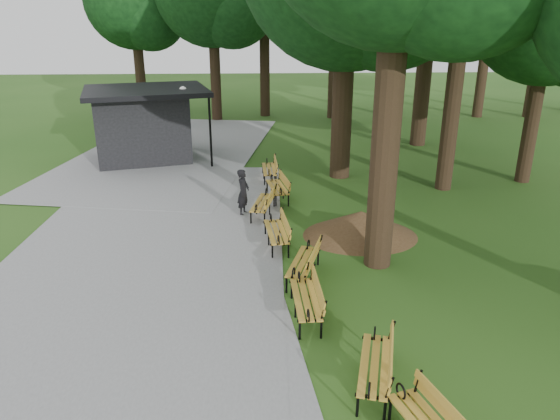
{
  "coord_description": "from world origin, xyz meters",
  "views": [
    {
      "loc": [
        -0.78,
        -10.72,
        6.2
      ],
      "look_at": [
        -0.1,
        2.82,
        1.1
      ],
      "focal_mm": 33.32,
      "sensor_mm": 36.0,
      "label": 1
    }
  ],
  "objects_px": {
    "lamp_post": "(184,109)",
    "bench_3": "(303,262)",
    "dirt_mound": "(361,224)",
    "bench_6": "(277,187)",
    "kiosk": "(142,124)",
    "lawn_tree_5": "(552,3)",
    "bench_4": "(276,232)",
    "bench_7": "(269,169)",
    "bench_1": "(375,365)",
    "bench_5": "(263,203)",
    "person": "(243,192)",
    "bench_2": "(306,299)"
  },
  "relations": [
    {
      "from": "person",
      "to": "lawn_tree_5",
      "type": "distance_m",
      "value": 12.84
    },
    {
      "from": "person",
      "to": "kiosk",
      "type": "xyz_separation_m",
      "value": [
        -4.63,
        7.25,
        0.84
      ]
    },
    {
      "from": "dirt_mound",
      "to": "bench_7",
      "type": "xyz_separation_m",
      "value": [
        -2.54,
        5.77,
        0.05
      ]
    },
    {
      "from": "kiosk",
      "to": "bench_7",
      "type": "bearing_deg",
      "value": -45.99
    },
    {
      "from": "kiosk",
      "to": "bench_6",
      "type": "xyz_separation_m",
      "value": [
        5.81,
        -5.77,
        -1.17
      ]
    },
    {
      "from": "bench_1",
      "to": "lawn_tree_5",
      "type": "relative_size",
      "value": 0.2
    },
    {
      "from": "bench_6",
      "to": "dirt_mound",
      "type": "bearing_deg",
      "value": 24.94
    },
    {
      "from": "lamp_post",
      "to": "dirt_mound",
      "type": "distance_m",
      "value": 10.89
    },
    {
      "from": "lamp_post",
      "to": "bench_3",
      "type": "bearing_deg",
      "value": -69.69
    },
    {
      "from": "kiosk",
      "to": "bench_4",
      "type": "xyz_separation_m",
      "value": [
        5.59,
        -9.82,
        -1.17
      ]
    },
    {
      "from": "bench_2",
      "to": "bench_4",
      "type": "distance_m",
      "value": 3.79
    },
    {
      "from": "bench_2",
      "to": "bench_4",
      "type": "xyz_separation_m",
      "value": [
        -0.47,
        3.76,
        0.0
      ]
    },
    {
      "from": "bench_6",
      "to": "lawn_tree_5",
      "type": "height_order",
      "value": "lawn_tree_5"
    },
    {
      "from": "bench_7",
      "to": "lawn_tree_5",
      "type": "xyz_separation_m",
      "value": [
        10.04,
        -0.67,
        6.17
      ]
    },
    {
      "from": "bench_1",
      "to": "bench_7",
      "type": "relative_size",
      "value": 1.0
    },
    {
      "from": "dirt_mound",
      "to": "bench_6",
      "type": "xyz_separation_m",
      "value": [
        -2.32,
        3.44,
        0.05
      ]
    },
    {
      "from": "kiosk",
      "to": "bench_2",
      "type": "height_order",
      "value": "kiosk"
    },
    {
      "from": "kiosk",
      "to": "bench_1",
      "type": "relative_size",
      "value": 2.71
    },
    {
      "from": "kiosk",
      "to": "lawn_tree_5",
      "type": "bearing_deg",
      "value": -29.1
    },
    {
      "from": "kiosk",
      "to": "dirt_mound",
      "type": "relative_size",
      "value": 1.8
    },
    {
      "from": "bench_4",
      "to": "bench_6",
      "type": "xyz_separation_m",
      "value": [
        0.21,
        4.06,
        0.0
      ]
    },
    {
      "from": "bench_1",
      "to": "bench_2",
      "type": "bearing_deg",
      "value": -141.17
    },
    {
      "from": "bench_5",
      "to": "bench_6",
      "type": "distance_m",
      "value": 1.72
    },
    {
      "from": "kiosk",
      "to": "bench_2",
      "type": "bearing_deg",
      "value": -80.3
    },
    {
      "from": "bench_5",
      "to": "lawn_tree_5",
      "type": "bearing_deg",
      "value": 120.32
    },
    {
      "from": "lamp_post",
      "to": "bench_3",
      "type": "xyz_separation_m",
      "value": [
        4.2,
        -11.35,
        -1.94
      ]
    },
    {
      "from": "bench_4",
      "to": "bench_7",
      "type": "relative_size",
      "value": 1.0
    },
    {
      "from": "bench_3",
      "to": "bench_4",
      "type": "distance_m",
      "value": 2.05
    },
    {
      "from": "person",
      "to": "lamp_post",
      "type": "distance_m",
      "value": 7.48
    },
    {
      "from": "lamp_post",
      "to": "bench_7",
      "type": "bearing_deg",
      "value": -39.72
    },
    {
      "from": "person",
      "to": "bench_2",
      "type": "xyz_separation_m",
      "value": [
        1.44,
        -6.33,
        -0.33
      ]
    },
    {
      "from": "bench_6",
      "to": "lawn_tree_5",
      "type": "distance_m",
      "value": 11.72
    },
    {
      "from": "bench_1",
      "to": "lawn_tree_5",
      "type": "bearing_deg",
      "value": 159.52
    },
    {
      "from": "person",
      "to": "bench_7",
      "type": "height_order",
      "value": "person"
    },
    {
      "from": "lamp_post",
      "to": "bench_3",
      "type": "distance_m",
      "value": 12.25
    },
    {
      "from": "kiosk",
      "to": "bench_5",
      "type": "relative_size",
      "value": 2.71
    },
    {
      "from": "kiosk",
      "to": "bench_1",
      "type": "distance_m",
      "value": 17.43
    },
    {
      "from": "bench_3",
      "to": "dirt_mound",
      "type": "bearing_deg",
      "value": 160.84
    },
    {
      "from": "lamp_post",
      "to": "bench_6",
      "type": "xyz_separation_m",
      "value": [
        3.83,
        -5.33,
        -1.94
      ]
    },
    {
      "from": "dirt_mound",
      "to": "bench_6",
      "type": "bearing_deg",
      "value": 124.04
    },
    {
      "from": "dirt_mound",
      "to": "bench_3",
      "type": "height_order",
      "value": "bench_3"
    },
    {
      "from": "bench_2",
      "to": "bench_5",
      "type": "bearing_deg",
      "value": -174.2
    },
    {
      "from": "bench_1",
      "to": "bench_4",
      "type": "relative_size",
      "value": 1.0
    },
    {
      "from": "bench_6",
      "to": "bench_7",
      "type": "bearing_deg",
      "value": 176.31
    },
    {
      "from": "person",
      "to": "bench_4",
      "type": "relative_size",
      "value": 0.81
    },
    {
      "from": "bench_5",
      "to": "lawn_tree_5",
      "type": "xyz_separation_m",
      "value": [
        10.37,
        3.29,
        6.17
      ]
    },
    {
      "from": "kiosk",
      "to": "bench_5",
      "type": "height_order",
      "value": "kiosk"
    },
    {
      "from": "bench_2",
      "to": "kiosk",
      "type": "bearing_deg",
      "value": -157.56
    },
    {
      "from": "bench_1",
      "to": "bench_2",
      "type": "height_order",
      "value": "same"
    },
    {
      "from": "person",
      "to": "bench_4",
      "type": "distance_m",
      "value": 2.77
    }
  ]
}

